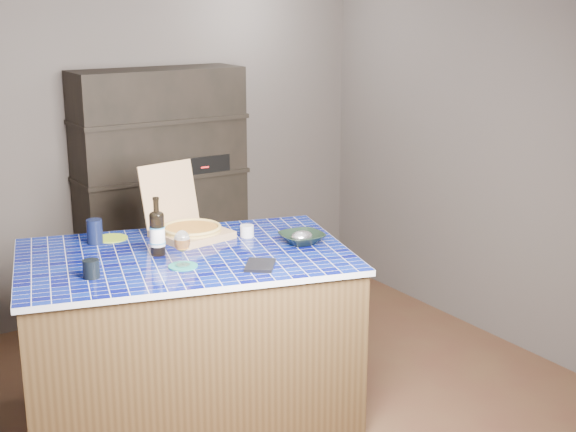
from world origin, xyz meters
TOP-DOWN VIEW (x-y plane):
  - room at (0.00, 0.00)m, footprint 3.50×3.50m
  - shelving_unit at (0.00, 1.53)m, footprint 1.20×0.41m
  - kitchen_island at (-0.52, 0.02)m, footprint 1.97×1.52m
  - pizza_box at (-0.37, 0.29)m, footprint 0.43×0.50m
  - mead_bottle at (-0.65, 0.08)m, footprint 0.08×0.08m
  - teal_trivet at (-0.62, -0.17)m, footprint 0.15×0.15m
  - wine_glass at (-0.62, -0.17)m, footprint 0.08×0.08m
  - tumbler at (-1.07, -0.08)m, footprint 0.08×0.08m
  - dvd_case at (-0.29, -0.38)m, footprint 0.23×0.24m
  - bowl at (0.11, -0.15)m, footprint 0.25×0.25m
  - foil_contents at (0.11, -0.15)m, footprint 0.13×0.11m
  - white_jar at (-0.09, 0.12)m, footprint 0.08×0.08m
  - navy_cup at (-0.86, 0.46)m, footprint 0.09×0.09m
  - green_trivet at (-0.76, 0.50)m, footprint 0.18×0.18m

SIDE VIEW (x-z plane):
  - kitchen_island at x=-0.52m, z-range 0.00..0.96m
  - shelving_unit at x=0.00m, z-range 0.00..1.80m
  - green_trivet at x=-0.76m, z-range 0.95..0.96m
  - teal_trivet at x=-0.62m, z-range 0.95..0.96m
  - dvd_case at x=-0.29m, z-range 0.95..0.97m
  - bowl at x=0.11m, z-range 0.95..1.01m
  - white_jar at x=-0.09m, z-range 0.95..1.02m
  - foil_contents at x=0.11m, z-range 0.96..1.02m
  - tumbler at x=-1.07m, z-range 0.95..1.05m
  - pizza_box at x=-0.37m, z-range 0.81..1.21m
  - navy_cup at x=-0.86m, z-range 0.95..1.09m
  - mead_bottle at x=-0.65m, z-range 0.92..1.23m
  - wine_glass at x=-0.62m, z-range 0.99..1.18m
  - room at x=0.00m, z-range -0.50..3.00m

